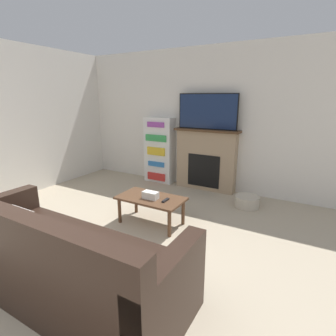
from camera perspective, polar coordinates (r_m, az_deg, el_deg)
name	(u,v)px	position (r m, az deg, el deg)	size (l,w,h in m)	color
wall_back	(210,120)	(5.19, 9.07, 10.22)	(6.64, 0.06, 2.70)	silver
wall_side	(17,122)	(5.45, -29.95, 8.65)	(0.06, 5.06, 2.70)	silver
fireplace	(206,160)	(5.17, 8.25, 1.83)	(1.27, 0.28, 1.19)	tan
tv	(207,112)	(5.03, 8.56, 12.07)	(1.15, 0.03, 0.66)	black
couch	(62,263)	(2.72, -22.15, -18.62)	(2.37, 0.93, 0.95)	black
coffee_table	(151,201)	(3.77, -3.74, -7.16)	(0.95, 0.52, 0.40)	brown
tissue_box	(150,195)	(3.69, -3.84, -5.91)	(0.22, 0.12, 0.10)	white
remote_control	(166,200)	(3.61, -0.55, -7.04)	(0.04, 0.15, 0.02)	black
bookshelf	(159,150)	(5.59, -1.89, 3.89)	(0.63, 0.29, 1.38)	white
storage_basket	(247,201)	(4.60, 16.81, -6.99)	(0.40, 0.40, 0.19)	#BCB29E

